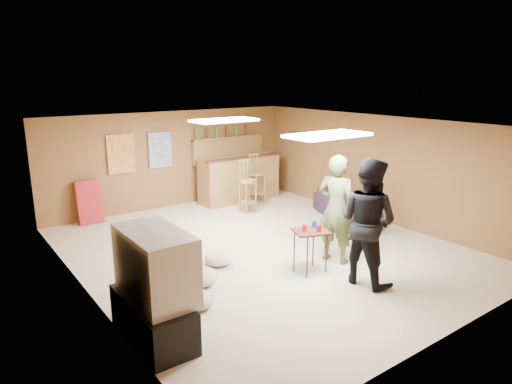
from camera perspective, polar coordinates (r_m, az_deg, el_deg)
ground at (r=8.13m, az=0.84°, el=-7.13°), size 7.00×7.00×0.00m
ceiling at (r=7.60m, az=0.90°, el=8.49°), size 6.00×7.00×0.02m
wall_back at (r=10.74m, az=-10.47°, el=4.04°), size 6.00×0.02×2.20m
wall_front at (r=5.54m, az=23.35°, el=-6.66°), size 6.00×0.02×2.20m
wall_left at (r=6.51m, az=-20.77°, el=-3.35°), size 0.02×7.00×2.20m
wall_right at (r=9.85m, az=14.96°, el=2.88°), size 0.02×7.00×2.20m
tv_stand at (r=5.60m, az=-12.76°, el=-15.14°), size 0.55×1.30×0.50m
dvd_box at (r=5.73m, az=-10.62°, el=-15.47°), size 0.35×0.50×0.08m
tv_body at (r=5.34m, az=-12.45°, el=-8.86°), size 0.60×1.10×0.80m
tv_screen at (r=5.46m, az=-9.45°, el=-8.19°), size 0.02×0.95×0.65m
bar_counter at (r=11.11m, az=-2.12°, el=1.71°), size 2.00×0.60×1.10m
bar_lip at (r=10.80m, az=-1.40°, el=4.33°), size 2.10×0.12×0.05m
bar_shelf at (r=11.31m, az=-3.45°, el=6.82°), size 2.00×0.18×0.05m
bar_backing at (r=11.37m, az=-3.48°, el=5.33°), size 2.00×0.14×0.60m
poster_left at (r=10.20m, az=-16.51°, el=4.58°), size 0.60×0.03×0.85m
poster_right at (r=10.53m, az=-11.91°, el=5.16°), size 0.55×0.03×0.80m
folding_chair_stack at (r=10.01m, az=-20.13°, el=-1.18°), size 0.50×0.26×0.91m
ceiling_panel_front at (r=6.48m, az=8.97°, el=7.04°), size 1.20×0.60×0.04m
ceiling_panel_back at (r=8.59m, az=-3.98°, el=8.93°), size 1.20×0.60×0.04m
person_olive at (r=7.46m, az=10.03°, el=-2.11°), size 0.62×0.75×1.78m
person_black at (r=6.77m, az=13.76°, el=-3.61°), size 0.83×1.00×1.87m
sofa at (r=9.88m, az=11.14°, el=-1.80°), size 1.39×2.03×0.55m
tray_table at (r=7.16m, az=6.80°, el=-7.36°), size 0.63×0.57×0.68m
cup_red_near at (r=6.99m, az=6.09°, el=-4.49°), size 0.09×0.09×0.10m
cup_red_far at (r=7.00m, az=7.87°, el=-4.53°), size 0.09×0.09×0.10m
cup_blue at (r=7.20m, az=7.30°, el=-3.95°), size 0.09×0.09×0.11m
bar_stool_left at (r=10.07m, az=-1.04°, el=0.87°), size 0.53×0.53×1.26m
bar_stool_right at (r=10.84m, az=0.17°, el=1.54°), size 0.41×0.41×1.15m
cushion_near_tv at (r=6.82m, az=-7.19°, el=-10.46°), size 0.73×0.73×0.25m
cushion_mid at (r=7.48m, az=-4.72°, el=-8.31°), size 0.50×0.50×0.20m
cushion_far at (r=6.22m, az=-7.45°, el=-13.24°), size 0.56×0.56×0.21m
bottle_row at (r=11.17m, az=-4.27°, el=7.51°), size 1.48×0.08×0.26m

